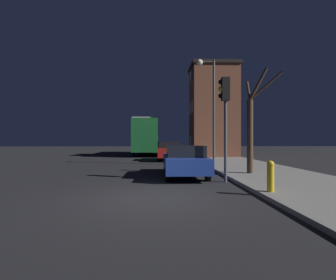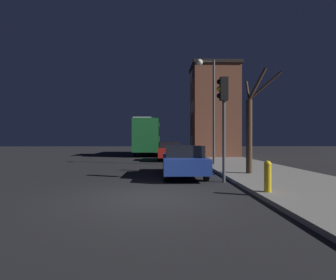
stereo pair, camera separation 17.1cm
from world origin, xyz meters
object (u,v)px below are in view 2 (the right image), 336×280
Objects in this scene: bus at (148,134)px; car_far_lane at (166,148)px; bare_tree at (251,127)px; fire_hydrant at (268,175)px; streetlamp at (209,94)px; car_mid_lane at (169,151)px; traffic_light at (223,107)px; car_near_lane at (183,160)px.

car_far_lane is at bearing 4.36° from bus.
fire_hydrant is at bearing -102.79° from bare_tree.
bare_tree is 0.43× the size of bus.
car_far_lane is 22.19m from fire_hydrant.
bare_tree reaches higher than fire_hydrant.
streetlamp reaches higher than fire_hydrant.
streetlamp reaches higher than bare_tree.
streetlamp reaches higher than bus.
traffic_light is at bearing -80.80° from car_mid_lane.
car_mid_lane is (-0.35, 9.04, 0.05)m from car_near_lane.
car_near_lane is 17.75m from car_far_lane.
bare_tree is 0.99× the size of car_near_lane.
car_near_lane is 9.04m from car_mid_lane.
fire_hydrant is at bearing -89.18° from streetlamp.
bare_tree is (1.66, 1.70, -0.72)m from traffic_light.
bus is 17.82m from car_near_lane.
fire_hydrant is (4.56, -21.89, -1.64)m from bus.
bare_tree is 1.04× the size of car_far_lane.
bare_tree is at bearing -76.40° from streetlamp.
traffic_light is 3.51m from fire_hydrant.
bus is at bearing -175.64° from car_far_lane.
traffic_light reaches higher than car_near_lane.
streetlamp is 1.61× the size of traffic_light.
bare_tree reaches higher than car_near_lane.
bus is 2.30× the size of car_near_lane.
bus is at bearing 108.62° from streetlamp.
bus is 8.93m from car_mid_lane.
car_mid_lane is at bearing -89.21° from car_far_lane.
traffic_light is 4.48× the size of fire_hydrant.
car_near_lane is at bearing -87.80° from car_mid_lane.
car_far_lane is at bearing 90.79° from car_mid_lane.
traffic_light is at bearing -134.32° from bare_tree.
streetlamp is 14.07m from bus.
car_near_lane is (-1.40, 1.77, -2.19)m from traffic_light.
car_mid_lane is 4.65× the size of fire_hydrant.
bare_tree is (1.09, -4.50, -2.32)m from streetlamp.
bare_tree is at bearing -69.44° from car_mid_lane.
car_far_lane is at bearing 100.41° from streetlamp.
bus is at bearing 107.37° from bare_tree.
car_mid_lane is at bearing 116.79° from streetlamp.
car_far_lane is (-2.45, 13.31, -3.77)m from streetlamp.
fire_hydrant is (0.70, -2.54, -2.32)m from traffic_light.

